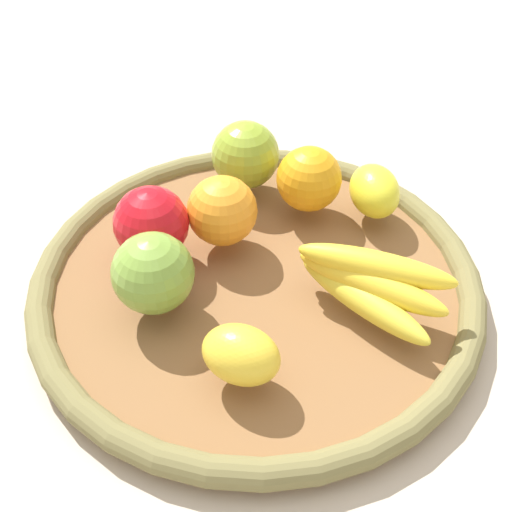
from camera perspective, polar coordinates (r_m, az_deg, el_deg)
ground_plane at (r=0.69m, az=0.00°, el=-3.27°), size 2.40×2.40×0.00m
basket at (r=0.68m, az=0.00°, el=-2.33°), size 0.46×0.46×0.03m
banana_bunch at (r=0.63m, az=9.83°, el=-2.29°), size 0.15×0.09×0.06m
orange_1 at (r=0.73m, az=4.60°, el=6.65°), size 0.09×0.09×0.07m
apple_1 at (r=0.62m, az=-8.88°, el=-1.47°), size 0.11×0.11×0.08m
lemon_0 at (r=0.56m, az=-1.31°, el=-8.50°), size 0.08×0.06×0.05m
orange_0 at (r=0.69m, az=-2.94°, el=3.93°), size 0.09×0.09×0.07m
apple_2 at (r=0.67m, az=-9.03°, el=2.81°), size 0.09×0.09×0.08m
apple_0 at (r=0.76m, az=-0.92°, el=8.71°), size 0.11×0.11×0.08m
lemon_1 at (r=0.74m, az=10.17°, el=5.55°), size 0.09×0.09×0.05m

